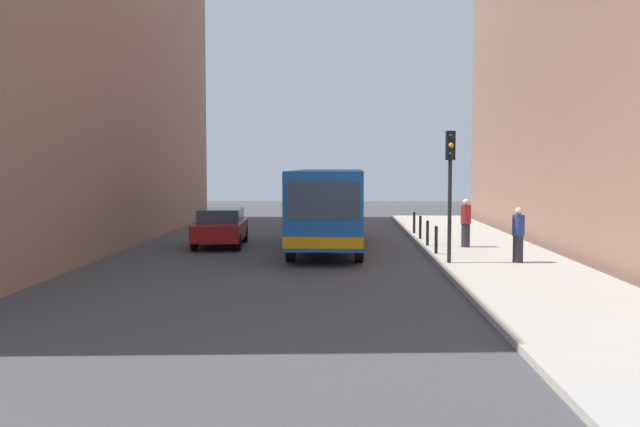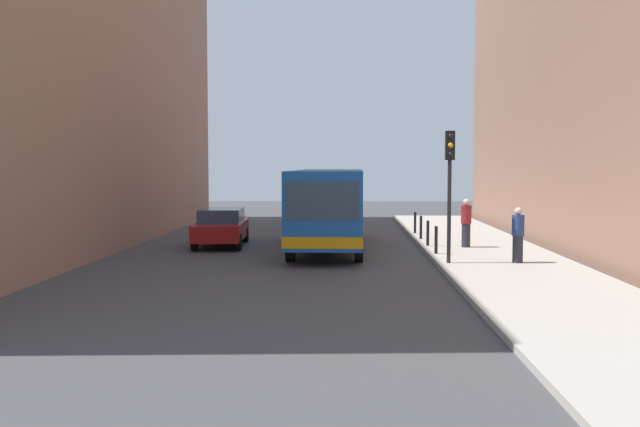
{
  "view_description": "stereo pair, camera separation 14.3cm",
  "coord_description": "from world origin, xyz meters",
  "px_view_note": "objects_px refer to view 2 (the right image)",
  "views": [
    {
      "loc": [
        0.17,
        -23.49,
        3.19
      ],
      "look_at": [
        -0.58,
        1.98,
        1.47
      ],
      "focal_mm": 40.34,
      "sensor_mm": 36.0,
      "label": 1
    },
    {
      "loc": [
        0.32,
        -23.48,
        3.19
      ],
      "look_at": [
        -0.58,
        1.98,
        1.47
      ],
      "focal_mm": 40.34,
      "sensor_mm": 36.0,
      "label": 2
    }
  ],
  "objects_px": {
    "car_behind_bus": "(322,209)",
    "traffic_light": "(450,171)",
    "car_beside_bus": "(221,226)",
    "pedestrian_near_signal": "(518,235)",
    "bollard_mid": "(428,233)",
    "bollard_far": "(421,227)",
    "pedestrian_mid_sidewalk": "(466,223)",
    "bus": "(329,203)",
    "bollard_near": "(436,240)",
    "bollard_farthest": "(415,223)"
  },
  "relations": [
    {
      "from": "bus",
      "to": "car_beside_bus",
      "type": "height_order",
      "value": "bus"
    },
    {
      "from": "bus",
      "to": "bollard_mid",
      "type": "relative_size",
      "value": 11.64
    },
    {
      "from": "bollard_mid",
      "to": "traffic_light",
      "type": "bearing_deg",
      "value": -88.81
    },
    {
      "from": "car_behind_bus",
      "to": "bollard_mid",
      "type": "height_order",
      "value": "car_behind_bus"
    },
    {
      "from": "car_behind_bus",
      "to": "bollard_far",
      "type": "relative_size",
      "value": 4.64
    },
    {
      "from": "pedestrian_near_signal",
      "to": "bus",
      "type": "bearing_deg",
      "value": -128.06
    },
    {
      "from": "bollard_mid",
      "to": "bollard_far",
      "type": "xyz_separation_m",
      "value": [
        0.0,
        2.48,
        0.0
      ]
    },
    {
      "from": "bollard_far",
      "to": "traffic_light",
      "type": "bearing_deg",
      "value": -89.21
    },
    {
      "from": "pedestrian_mid_sidewalk",
      "to": "car_beside_bus",
      "type": "bearing_deg",
      "value": 111.66
    },
    {
      "from": "bollard_mid",
      "to": "bollard_far",
      "type": "bearing_deg",
      "value": 90.0
    },
    {
      "from": "traffic_light",
      "to": "car_beside_bus",
      "type": "bearing_deg",
      "value": 144.8
    },
    {
      "from": "bollard_mid",
      "to": "bollard_farthest",
      "type": "bearing_deg",
      "value": 90.0
    },
    {
      "from": "bollard_near",
      "to": "bollard_far",
      "type": "height_order",
      "value": "same"
    },
    {
      "from": "traffic_light",
      "to": "bollard_mid",
      "type": "height_order",
      "value": "traffic_light"
    },
    {
      "from": "car_beside_bus",
      "to": "pedestrian_mid_sidewalk",
      "type": "relative_size",
      "value": 2.5
    },
    {
      "from": "car_behind_bus",
      "to": "bollard_near",
      "type": "relative_size",
      "value": 4.64
    },
    {
      "from": "traffic_light",
      "to": "bollard_farthest",
      "type": "height_order",
      "value": "traffic_light"
    },
    {
      "from": "pedestrian_near_signal",
      "to": "pedestrian_mid_sidewalk",
      "type": "height_order",
      "value": "pedestrian_mid_sidewalk"
    },
    {
      "from": "bollard_mid",
      "to": "bollard_farthest",
      "type": "distance_m",
      "value": 4.96
    },
    {
      "from": "bus",
      "to": "pedestrian_near_signal",
      "type": "height_order",
      "value": "bus"
    },
    {
      "from": "car_beside_bus",
      "to": "pedestrian_near_signal",
      "type": "relative_size",
      "value": 2.59
    },
    {
      "from": "bus",
      "to": "car_beside_bus",
      "type": "xyz_separation_m",
      "value": [
        -4.28,
        0.51,
        -0.94
      ]
    },
    {
      "from": "traffic_light",
      "to": "bollard_far",
      "type": "height_order",
      "value": "traffic_light"
    },
    {
      "from": "bollard_mid",
      "to": "pedestrian_near_signal",
      "type": "distance_m",
      "value": 5.2
    },
    {
      "from": "car_behind_bus",
      "to": "bollard_farthest",
      "type": "bearing_deg",
      "value": 122.33
    },
    {
      "from": "car_beside_bus",
      "to": "pedestrian_near_signal",
      "type": "height_order",
      "value": "pedestrian_near_signal"
    },
    {
      "from": "bollard_mid",
      "to": "car_beside_bus",
      "type": "bearing_deg",
      "value": 173.54
    },
    {
      "from": "car_behind_bus",
      "to": "pedestrian_mid_sidewalk",
      "type": "distance_m",
      "value": 13.73
    },
    {
      "from": "pedestrian_near_signal",
      "to": "bollard_far",
      "type": "bearing_deg",
      "value": -160.32
    },
    {
      "from": "pedestrian_near_signal",
      "to": "bollard_mid",
      "type": "bearing_deg",
      "value": -152.03
    },
    {
      "from": "pedestrian_mid_sidewalk",
      "to": "bollard_mid",
      "type": "bearing_deg",
      "value": 101.76
    },
    {
      "from": "pedestrian_near_signal",
      "to": "car_beside_bus",
      "type": "bearing_deg",
      "value": -116.37
    },
    {
      "from": "bollard_mid",
      "to": "bollard_far",
      "type": "height_order",
      "value": "same"
    },
    {
      "from": "pedestrian_near_signal",
      "to": "pedestrian_mid_sidewalk",
      "type": "distance_m",
      "value": 4.32
    },
    {
      "from": "bollard_near",
      "to": "bollard_far",
      "type": "distance_m",
      "value": 4.96
    },
    {
      "from": "bollard_far",
      "to": "pedestrian_mid_sidewalk",
      "type": "bearing_deg",
      "value": -65.05
    },
    {
      "from": "traffic_light",
      "to": "bollard_mid",
      "type": "xyz_separation_m",
      "value": [
        -0.1,
        4.82,
        -2.38
      ]
    },
    {
      "from": "car_behind_bus",
      "to": "traffic_light",
      "type": "distance_m",
      "value": 17.57
    },
    {
      "from": "car_behind_bus",
      "to": "pedestrian_near_signal",
      "type": "relative_size",
      "value": 2.55
    },
    {
      "from": "bollard_near",
      "to": "bollard_mid",
      "type": "bearing_deg",
      "value": 90.0
    },
    {
      "from": "traffic_light",
      "to": "bollard_farthest",
      "type": "distance_m",
      "value": 10.06
    },
    {
      "from": "pedestrian_near_signal",
      "to": "bollard_near",
      "type": "bearing_deg",
      "value": -131.94
    },
    {
      "from": "bus",
      "to": "bollard_near",
      "type": "bearing_deg",
      "value": 143.4
    },
    {
      "from": "bus",
      "to": "bollard_farthest",
      "type": "relative_size",
      "value": 11.64
    },
    {
      "from": "car_behind_bus",
      "to": "traffic_light",
      "type": "height_order",
      "value": "traffic_light"
    },
    {
      "from": "pedestrian_mid_sidewalk",
      "to": "bollard_far",
      "type": "bearing_deg",
      "value": 54.81
    },
    {
      "from": "bollard_mid",
      "to": "pedestrian_near_signal",
      "type": "height_order",
      "value": "pedestrian_near_signal"
    },
    {
      "from": "car_beside_bus",
      "to": "bollard_near",
      "type": "distance_m",
      "value": 8.71
    },
    {
      "from": "bus",
      "to": "bollard_far",
      "type": "xyz_separation_m",
      "value": [
        3.74,
        2.08,
        -1.1
      ]
    },
    {
      "from": "car_beside_bus",
      "to": "traffic_light",
      "type": "distance_m",
      "value": 10.18
    }
  ]
}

